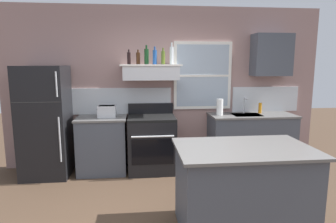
# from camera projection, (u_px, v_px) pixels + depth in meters

# --- Properties ---
(back_wall) EXTENTS (5.40, 0.11, 2.70)m
(back_wall) POSITION_uv_depth(u_px,v_px,m) (167.00, 87.00, 4.98)
(back_wall) COLOR gray
(back_wall) RESTS_ON ground_plane
(refrigerator) EXTENTS (0.70, 0.72, 1.73)m
(refrigerator) POSITION_uv_depth(u_px,v_px,m) (45.00, 122.00, 4.49)
(refrigerator) COLOR black
(refrigerator) RESTS_ON ground_plane
(counter_left_of_stove) EXTENTS (0.79, 0.63, 0.91)m
(counter_left_of_stove) POSITION_uv_depth(u_px,v_px,m) (102.00, 145.00, 4.70)
(counter_left_of_stove) COLOR #474C56
(counter_left_of_stove) RESTS_ON ground_plane
(toaster) EXTENTS (0.30, 0.20, 0.19)m
(toaster) POSITION_uv_depth(u_px,v_px,m) (107.00, 111.00, 4.59)
(toaster) COLOR silver
(toaster) RESTS_ON counter_left_of_stove
(stove_range) EXTENTS (0.76, 0.69, 1.09)m
(stove_range) POSITION_uv_depth(u_px,v_px,m) (152.00, 143.00, 4.75)
(stove_range) COLOR black
(stove_range) RESTS_ON ground_plane
(range_hood_shelf) EXTENTS (0.96, 0.52, 0.24)m
(range_hood_shelf) POSITION_uv_depth(u_px,v_px,m) (151.00, 72.00, 4.65)
(range_hood_shelf) COLOR silver
(bottle_balsamic_dark) EXTENTS (0.06, 0.06, 0.23)m
(bottle_balsamic_dark) POSITION_uv_depth(u_px,v_px,m) (129.00, 58.00, 4.63)
(bottle_balsamic_dark) COLOR black
(bottle_balsamic_dark) RESTS_ON range_hood_shelf
(bottle_brown_stout) EXTENTS (0.06, 0.06, 0.23)m
(bottle_brown_stout) POSITION_uv_depth(u_px,v_px,m) (138.00, 58.00, 4.65)
(bottle_brown_stout) COLOR #381E0F
(bottle_brown_stout) RESTS_ON range_hood_shelf
(bottle_dark_green_wine) EXTENTS (0.07, 0.07, 0.30)m
(bottle_dark_green_wine) POSITION_uv_depth(u_px,v_px,m) (147.00, 56.00, 4.62)
(bottle_dark_green_wine) COLOR #143819
(bottle_dark_green_wine) RESTS_ON range_hood_shelf
(bottle_blue_liqueur) EXTENTS (0.07, 0.07, 0.28)m
(bottle_blue_liqueur) POSITION_uv_depth(u_px,v_px,m) (155.00, 57.00, 4.58)
(bottle_blue_liqueur) COLOR #1E478C
(bottle_blue_liqueur) RESTS_ON range_hood_shelf
(bottle_olive_oil_square) EXTENTS (0.06, 0.06, 0.26)m
(bottle_olive_oil_square) POSITION_uv_depth(u_px,v_px,m) (163.00, 57.00, 4.59)
(bottle_olive_oil_square) COLOR #4C601E
(bottle_olive_oil_square) RESTS_ON range_hood_shelf
(bottle_clear_tall) EXTENTS (0.06, 0.06, 0.34)m
(bottle_clear_tall) POSITION_uv_depth(u_px,v_px,m) (172.00, 55.00, 4.64)
(bottle_clear_tall) COLOR silver
(bottle_clear_tall) RESTS_ON range_hood_shelf
(counter_right_with_sink) EXTENTS (1.43, 0.63, 0.91)m
(counter_right_with_sink) POSITION_uv_depth(u_px,v_px,m) (251.00, 140.00, 4.96)
(counter_right_with_sink) COLOR #474C56
(counter_right_with_sink) RESTS_ON ground_plane
(sink_faucet) EXTENTS (0.03, 0.17, 0.28)m
(sink_faucet) POSITION_uv_depth(u_px,v_px,m) (245.00, 103.00, 4.94)
(sink_faucet) COLOR silver
(sink_faucet) RESTS_ON counter_right_with_sink
(paper_towel_roll) EXTENTS (0.11, 0.11, 0.27)m
(paper_towel_roll) POSITION_uv_depth(u_px,v_px,m) (220.00, 107.00, 4.80)
(paper_towel_roll) COLOR white
(paper_towel_roll) RESTS_ON counter_right_with_sink
(dish_soap_bottle) EXTENTS (0.06, 0.06, 0.18)m
(dish_soap_bottle) POSITION_uv_depth(u_px,v_px,m) (260.00, 108.00, 4.98)
(dish_soap_bottle) COLOR orange
(dish_soap_bottle) RESTS_ON counter_right_with_sink
(kitchen_island) EXTENTS (1.40, 0.90, 0.91)m
(kitchen_island) POSITION_uv_depth(u_px,v_px,m) (243.00, 189.00, 3.04)
(kitchen_island) COLOR #474C56
(kitchen_island) RESTS_ON ground_plane
(upper_cabinet_right) EXTENTS (0.64, 0.32, 0.70)m
(upper_cabinet_right) POSITION_uv_depth(u_px,v_px,m) (271.00, 55.00, 4.89)
(upper_cabinet_right) COLOR #474C56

